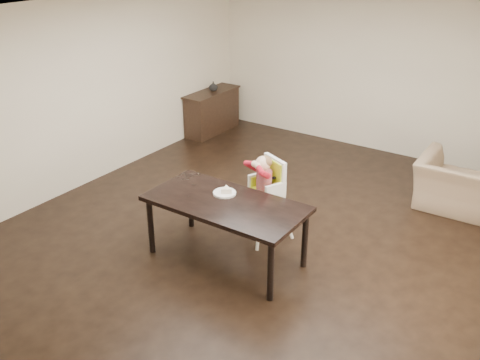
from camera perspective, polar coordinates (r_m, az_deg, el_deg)
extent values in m
plane|color=black|center=(6.87, 2.62, -5.46)|extent=(7.00, 7.00, 0.00)
cube|color=beige|center=(9.35, 14.36, 11.10)|extent=(6.00, 0.02, 2.70)
cube|color=beige|center=(8.18, -15.59, 9.02)|extent=(0.02, 7.00, 2.70)
cube|color=white|center=(5.97, 3.15, 17.46)|extent=(6.00, 7.00, 0.02)
cube|color=black|center=(5.96, -1.54, -2.54)|extent=(1.80, 0.90, 0.05)
cylinder|color=black|center=(6.36, -9.50, -4.85)|extent=(0.07, 0.07, 0.70)
cylinder|color=black|center=(5.51, 3.29, -9.70)|extent=(0.07, 0.07, 0.70)
cylinder|color=black|center=(6.84, -5.30, -2.33)|extent=(0.07, 0.07, 0.70)
cylinder|color=black|center=(6.06, 6.93, -6.34)|extent=(0.07, 0.07, 0.70)
cylinder|color=white|center=(6.71, 0.09, -3.45)|extent=(0.05, 0.05, 0.57)
cylinder|color=white|center=(6.41, 2.01, -4.93)|extent=(0.05, 0.05, 0.57)
cylinder|color=white|center=(6.90, 2.96, -2.60)|extent=(0.05, 0.05, 0.57)
cylinder|color=white|center=(6.62, 4.95, -3.99)|extent=(0.05, 0.05, 0.57)
cube|color=white|center=(6.52, 2.55, -1.53)|extent=(0.52, 0.50, 0.05)
cube|color=#BAD21B|center=(6.51, 2.55, -1.25)|extent=(0.42, 0.41, 0.03)
cube|color=white|center=(6.50, 3.74, 0.64)|extent=(0.39, 0.21, 0.43)
cube|color=#BAD21B|center=(6.49, 3.52, 0.50)|extent=(0.32, 0.16, 0.39)
cube|color=black|center=(6.50, 2.63, 0.56)|extent=(0.10, 0.18, 0.02)
cube|color=black|center=(6.40, 3.29, 0.14)|extent=(0.10, 0.18, 0.02)
cylinder|color=red|center=(6.44, 2.58, -0.04)|extent=(0.31, 0.31, 0.27)
sphere|color=beige|center=(6.34, 2.47, 1.75)|extent=(0.24, 0.24, 0.18)
ellipsoid|color=brown|center=(6.34, 2.66, 1.97)|extent=(0.24, 0.24, 0.14)
sphere|color=beige|center=(6.31, 1.56, 1.72)|extent=(0.11, 0.11, 0.08)
sphere|color=beige|center=(6.26, 1.92, 1.50)|extent=(0.11, 0.11, 0.08)
cylinder|color=white|center=(6.12, -1.66, -1.41)|extent=(0.31, 0.31, 0.02)
torus|color=white|center=(6.12, -1.66, -1.32)|extent=(0.31, 0.31, 0.01)
imported|color=#9A7F62|center=(7.79, 22.58, 0.35)|extent=(1.12, 0.74, 0.97)
cube|color=black|center=(10.13, -2.99, 7.20)|extent=(0.40, 1.20, 0.76)
cube|color=black|center=(10.02, -3.04, 9.35)|extent=(0.44, 1.26, 0.03)
imported|color=#99999E|center=(10.04, -2.86, 9.95)|extent=(0.21, 0.22, 0.16)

